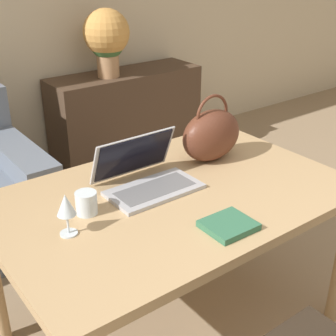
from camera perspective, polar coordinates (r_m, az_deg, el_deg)
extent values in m
cube|color=tan|center=(1.90, 0.65, -3.60)|extent=(1.42, 0.93, 0.04)
cylinder|color=tan|center=(2.71, 6.35, -2.85)|extent=(0.06, 0.06, 0.68)
cube|color=slate|center=(3.06, -17.74, -1.82)|extent=(0.20, 0.95, 0.56)
cube|color=#4C3828|center=(3.84, -5.06, 6.28)|extent=(1.23, 0.40, 0.73)
cube|color=#ADADB2|center=(1.90, -1.68, -2.67)|extent=(0.38, 0.21, 0.02)
cube|color=slate|center=(1.89, -1.59, -2.51)|extent=(0.32, 0.13, 0.00)
cube|color=#ADADB2|center=(1.96, -4.27, 1.60)|extent=(0.38, 0.09, 0.19)
cube|color=black|center=(1.96, -4.16, 1.61)|extent=(0.35, 0.08, 0.18)
cylinder|color=silver|center=(1.76, -9.93, -4.22)|extent=(0.08, 0.08, 0.09)
cylinder|color=silver|center=(1.67, -11.99, -7.79)|extent=(0.06, 0.06, 0.01)
cylinder|color=silver|center=(1.65, -12.12, -6.64)|extent=(0.01, 0.01, 0.07)
cone|color=silver|center=(1.61, -12.36, -4.38)|extent=(0.07, 0.07, 0.08)
ellipsoid|color=#592D1E|center=(2.14, 5.31, 3.99)|extent=(0.31, 0.18, 0.24)
torus|color=#592D1E|center=(2.11, 5.42, 6.54)|extent=(0.18, 0.01, 0.18)
cylinder|color=tan|center=(3.60, -7.32, 12.52)|extent=(0.16, 0.16, 0.20)
sphere|color=#3D6B38|center=(3.56, -7.46, 15.01)|extent=(0.26, 0.26, 0.26)
sphere|color=#D6994C|center=(3.55, -7.53, 16.08)|extent=(0.34, 0.34, 0.34)
cube|color=#336B4C|center=(1.67, 7.39, -6.94)|extent=(0.18, 0.16, 0.02)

